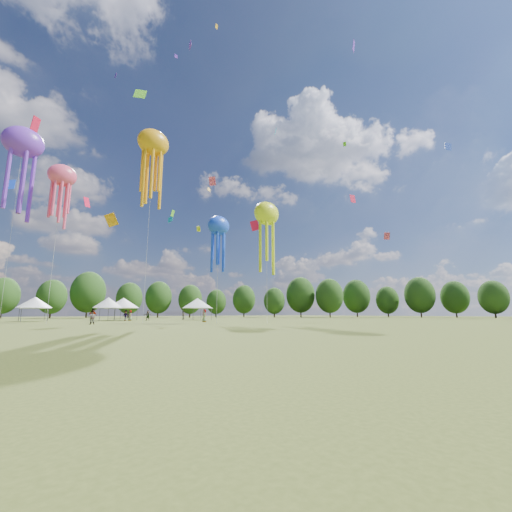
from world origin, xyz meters
TOP-DOWN VIEW (x-y plane):
  - ground at (0.00, 0.00)m, footprint 300.00×300.00m
  - spectator_near at (-8.59, 36.09)m, footprint 0.84×0.69m
  - spectators_far at (2.82, 49.78)m, footprint 32.47×21.63m
  - festival_tents at (-1.46, 56.49)m, footprint 39.38×11.69m
  - show_kites at (-5.99, 37.82)m, footprint 29.74×22.01m
  - small_kites at (0.35, 42.92)m, footprint 69.25×58.71m
  - treeline at (-3.87, 62.51)m, footprint 201.57×95.24m

SIDE VIEW (x-z plane):
  - ground at x=0.00m, z-range 0.00..0.00m
  - spectator_near at x=-8.59m, z-range 0.00..1.58m
  - spectators_far at x=2.82m, z-range -0.03..1.86m
  - festival_tents at x=-1.46m, z-range 1.01..5.28m
  - treeline at x=-3.87m, z-range -0.17..13.26m
  - show_kites at x=-5.99m, z-range 5.12..33.18m
  - small_kites at x=0.35m, z-range 6.83..51.54m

